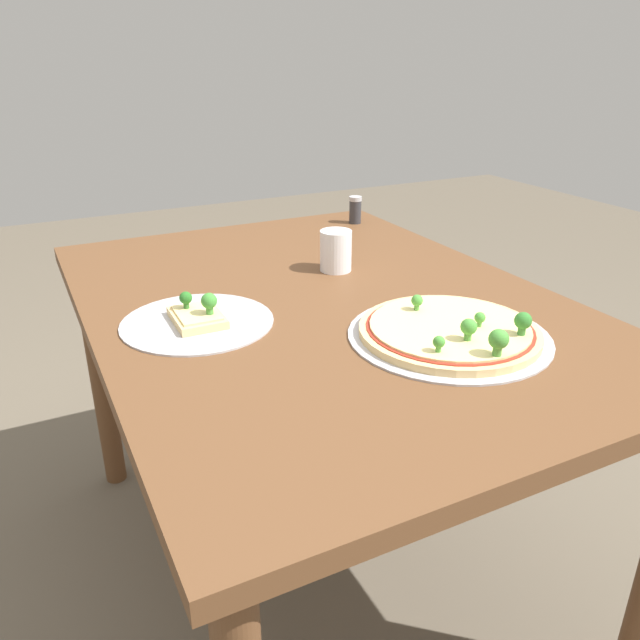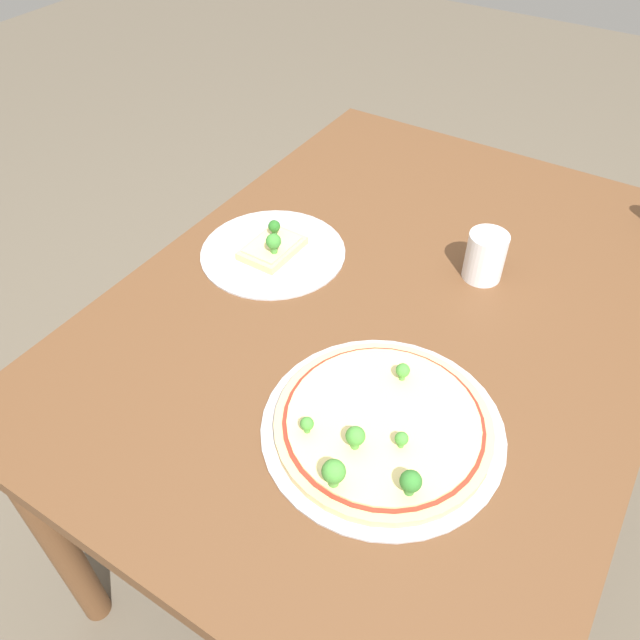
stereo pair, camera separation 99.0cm
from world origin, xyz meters
The scene contains 5 objects.
ground_plane centered at (0.00, 0.00, 0.00)m, with size 8.00×8.00×0.00m, color brown.
dining_table centered at (0.00, 0.00, 0.65)m, with size 1.30×0.94×0.73m.
pizza_tray_whole centered at (0.28, 0.12, 0.74)m, with size 0.37×0.37×0.07m.
pizza_tray_slice centered at (0.01, -0.27, 0.74)m, with size 0.29×0.29×0.07m.
drinking_cup centered at (-0.15, 0.11, 0.78)m, with size 0.07×0.07×0.10m, color white.
Camera 2 is at (0.81, 0.35, 1.51)m, focal length 35.00 mm.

